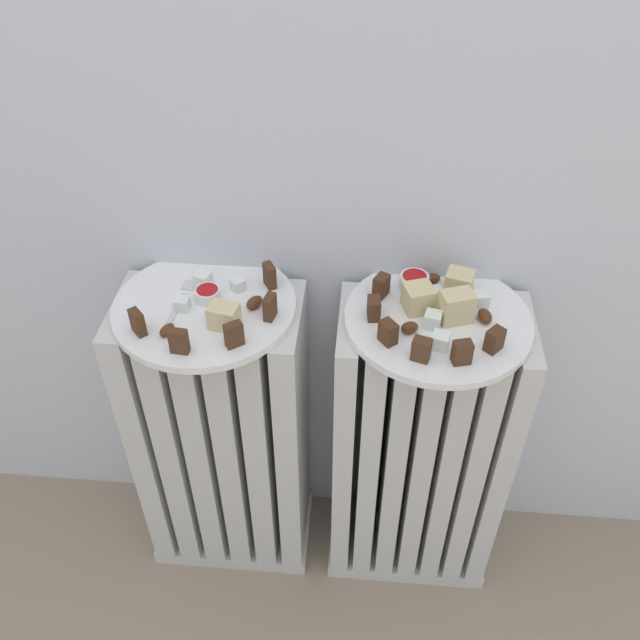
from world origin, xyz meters
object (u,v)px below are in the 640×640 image
(radiator_right, at_px, (418,453))
(jam_bowl_left, at_px, (208,294))
(radiator_left, at_px, (224,439))
(fork, at_px, (182,299))
(jam_bowl_right, at_px, (414,281))
(plate_left, at_px, (205,306))
(plate_right, at_px, (438,319))

(radiator_right, bearing_deg, jam_bowl_left, 178.31)
(radiator_left, bearing_deg, radiator_right, 0.00)
(radiator_right, distance_m, jam_bowl_left, 0.48)
(radiator_left, bearing_deg, fork, 171.48)
(radiator_right, bearing_deg, radiator_left, -180.00)
(jam_bowl_right, bearing_deg, fork, -170.45)
(radiator_left, relative_size, jam_bowl_right, 13.59)
(plate_left, bearing_deg, fork, 171.48)
(radiator_right, xyz_separation_m, plate_left, (-0.35, -0.00, 0.31))
(plate_right, relative_size, jam_bowl_right, 6.17)
(plate_left, distance_m, jam_bowl_right, 0.32)
(jam_bowl_right, xyz_separation_m, fork, (-0.35, -0.06, -0.01))
(plate_right, height_order, jam_bowl_right, jam_bowl_right)
(radiator_left, height_order, radiator_right, same)
(radiator_left, height_order, plate_left, plate_left)
(radiator_left, distance_m, fork, 0.32)
(fork, bearing_deg, radiator_left, -8.52)
(jam_bowl_right, relative_size, fork, 0.42)
(radiator_left, height_order, jam_bowl_left, jam_bowl_left)
(jam_bowl_right, bearing_deg, plate_right, -61.13)
(radiator_right, xyz_separation_m, jam_bowl_left, (-0.34, 0.01, 0.33))
(plate_right, bearing_deg, plate_left, 180.00)
(plate_left, relative_size, plate_right, 1.00)
(plate_left, relative_size, fork, 2.56)
(fork, bearing_deg, plate_right, -0.80)
(plate_right, distance_m, fork, 0.38)
(jam_bowl_left, bearing_deg, radiator_right, -1.69)
(jam_bowl_left, bearing_deg, fork, -173.16)
(radiator_right, xyz_separation_m, fork, (-0.38, 0.01, 0.32))
(radiator_right, relative_size, plate_left, 2.20)
(plate_left, height_order, jam_bowl_right, jam_bowl_right)
(plate_right, distance_m, jam_bowl_left, 0.35)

